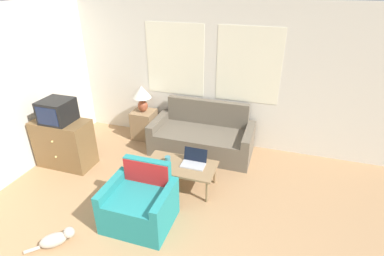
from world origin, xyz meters
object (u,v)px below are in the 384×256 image
(laptop, at_px, (194,161))
(television, at_px, (57,111))
(cup_navy, at_px, (168,159))
(cat_black, at_px, (56,239))
(table_lamp, at_px, (142,95))
(coffee_table, at_px, (180,167))
(armchair, at_px, (141,204))
(couch, at_px, (203,137))

(laptop, bearing_deg, television, -177.21)
(cup_navy, distance_m, cat_black, 1.79)
(television, height_order, table_lamp, television)
(table_lamp, distance_m, coffee_table, 1.85)
(table_lamp, distance_m, cup_navy, 1.67)
(cup_navy, bearing_deg, armchair, -92.25)
(armchair, bearing_deg, coffee_table, 73.91)
(couch, bearing_deg, cat_black, -111.77)
(television, bearing_deg, laptop, 2.79)
(table_lamp, height_order, cat_black, table_lamp)
(coffee_table, bearing_deg, armchair, -106.09)
(television, height_order, coffee_table, television)
(armchair, distance_m, coffee_table, 0.89)
(table_lamp, distance_m, laptop, 1.90)
(couch, height_order, television, television)
(armchair, bearing_deg, television, 155.61)
(coffee_table, bearing_deg, television, -179.31)
(couch, relative_size, armchair, 2.15)
(armchair, bearing_deg, table_lamp, 114.73)
(couch, relative_size, cup_navy, 19.62)
(armchair, relative_size, coffee_table, 0.79)
(laptop, bearing_deg, table_lamp, 139.93)
(cup_navy, bearing_deg, television, -178.59)
(armchair, xyz_separation_m, coffee_table, (0.24, 0.85, 0.08))
(couch, distance_m, television, 2.50)
(couch, relative_size, television, 3.90)
(couch, height_order, cup_navy, couch)
(armchair, bearing_deg, cup_navy, 87.75)
(television, height_order, laptop, television)
(laptop, bearing_deg, cat_black, -127.18)
(couch, distance_m, table_lamp, 1.41)
(armchair, height_order, television, television)
(cup_navy, height_order, cat_black, cup_navy)
(coffee_table, relative_size, laptop, 3.01)
(television, xyz_separation_m, coffee_table, (2.06, 0.02, -0.66))
(coffee_table, distance_m, cup_navy, 0.23)
(armchair, xyz_separation_m, cup_navy, (0.03, 0.87, 0.16))
(couch, height_order, armchair, couch)
(television, distance_m, cup_navy, 1.94)
(couch, xyz_separation_m, armchair, (-0.27, -1.98, 0.00))
(table_lamp, bearing_deg, couch, -6.04)
(cup_navy, relative_size, cat_black, 0.21)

